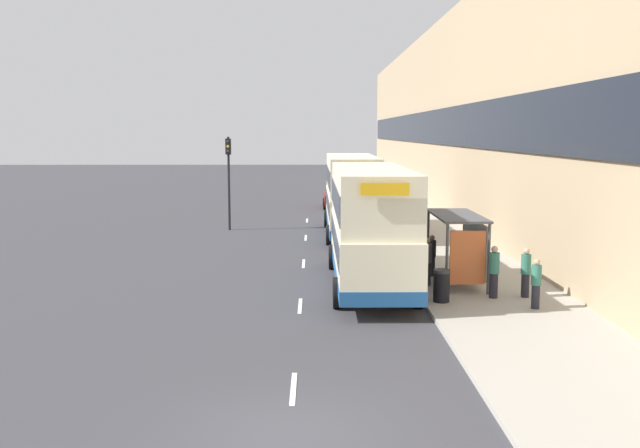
# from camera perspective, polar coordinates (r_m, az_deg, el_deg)

# --- Properties ---
(ground_plane) EXTENTS (220.00, 220.00, 0.00)m
(ground_plane) POSITION_cam_1_polar(r_m,az_deg,el_deg) (13.79, -2.44, -16.45)
(ground_plane) COLOR #38383D
(pavement) EXTENTS (5.00, 93.00, 0.14)m
(pavement) POSITION_cam_1_polar(r_m,az_deg,el_deg) (51.75, 6.25, 1.23)
(pavement) COLOR #A39E93
(pavement) RESTS_ON ground_plane
(terrace_facade) EXTENTS (3.10, 93.00, 13.18)m
(terrace_facade) POSITION_cam_1_polar(r_m,az_deg,el_deg) (52.09, 10.76, 8.36)
(terrace_facade) COLOR tan
(terrace_facade) RESTS_ON ground_plane
(lane_mark_0) EXTENTS (0.12, 2.00, 0.01)m
(lane_mark_0) POSITION_cam_1_polar(r_m,az_deg,el_deg) (15.97, -2.14, -13.01)
(lane_mark_0) COLOR silver
(lane_mark_0) RESTS_ON ground_plane
(lane_mark_1) EXTENTS (0.12, 2.00, 0.01)m
(lane_mark_1) POSITION_cam_1_polar(r_m,az_deg,el_deg) (23.09, -1.60, -6.57)
(lane_mark_1) COLOR silver
(lane_mark_1) RESTS_ON ground_plane
(lane_mark_2) EXTENTS (0.12, 2.00, 0.01)m
(lane_mark_2) POSITION_cam_1_polar(r_m,az_deg,el_deg) (30.37, -1.32, -3.18)
(lane_mark_2) COLOR silver
(lane_mark_2) RESTS_ON ground_plane
(lane_mark_3) EXTENTS (0.12, 2.00, 0.01)m
(lane_mark_3) POSITION_cam_1_polar(r_m,az_deg,el_deg) (37.71, -1.15, -1.11)
(lane_mark_3) COLOR silver
(lane_mark_3) RESTS_ON ground_plane
(lane_mark_4) EXTENTS (0.12, 2.00, 0.01)m
(lane_mark_4) POSITION_cam_1_polar(r_m,az_deg,el_deg) (45.08, -1.04, 0.28)
(lane_mark_4) COLOR silver
(lane_mark_4) RESTS_ON ground_plane
(bus_shelter) EXTENTS (1.60, 4.20, 2.48)m
(bus_shelter) POSITION_cam_1_polar(r_m,az_deg,el_deg) (25.90, 11.38, -0.97)
(bus_shelter) COLOR #4C4C51
(bus_shelter) RESTS_ON ground_plane
(double_decker_bus_near) EXTENTS (2.85, 10.13, 4.30)m
(double_decker_bus_near) POSITION_cam_1_polar(r_m,az_deg,el_deg) (25.56, 4.06, -0.03)
(double_decker_bus_near) COLOR beige
(double_decker_bus_near) RESTS_ON ground_plane
(double_decker_bus_ahead) EXTENTS (2.85, 10.44, 4.30)m
(double_decker_bus_ahead) POSITION_cam_1_polar(r_m,az_deg,el_deg) (38.39, 2.54, 2.46)
(double_decker_bus_ahead) COLOR beige
(double_decker_bus_ahead) RESTS_ON ground_plane
(car_0) EXTENTS (2.02, 4.29, 1.65)m
(car_0) POSITION_cam_1_polar(r_m,az_deg,el_deg) (52.67, 1.34, 2.20)
(car_0) COLOR maroon
(car_0) RESTS_ON ground_plane
(pedestrian_at_shelter) EXTENTS (0.34, 0.34, 1.71)m
(pedestrian_at_shelter) POSITION_cam_1_polar(r_m,az_deg,el_deg) (25.63, 8.56, -2.95)
(pedestrian_at_shelter) COLOR #23232D
(pedestrian_at_shelter) RESTS_ON ground_plane
(pedestrian_1) EXTENTS (0.34, 0.34, 1.73)m
(pedestrian_1) POSITION_cam_1_polar(r_m,az_deg,el_deg) (24.10, 13.74, -3.71)
(pedestrian_1) COLOR #23232D
(pedestrian_1) RESTS_ON ground_plane
(pedestrian_2) EXTENTS (0.31, 0.31, 1.57)m
(pedestrian_2) POSITION_cam_1_polar(r_m,az_deg,el_deg) (23.01, 16.90, -4.55)
(pedestrian_2) COLOR #23232D
(pedestrian_2) RESTS_ON ground_plane
(pedestrian_3) EXTENTS (0.31, 0.31, 1.57)m
(pedestrian_3) POSITION_cam_1_polar(r_m,az_deg,el_deg) (27.28, 8.93, -2.48)
(pedestrian_3) COLOR #23232D
(pedestrian_3) RESTS_ON ground_plane
(pedestrian_4) EXTENTS (0.33, 0.33, 1.64)m
(pedestrian_4) POSITION_cam_1_polar(r_m,az_deg,el_deg) (24.49, 16.13, -3.72)
(pedestrian_4) COLOR #23232D
(pedestrian_4) RESTS_ON ground_plane
(litter_bin) EXTENTS (0.55, 0.55, 1.05)m
(litter_bin) POSITION_cam_1_polar(r_m,az_deg,el_deg) (23.28, 9.70, -4.88)
(litter_bin) COLOR black
(litter_bin) RESTS_ON ground_plane
(traffic_light_far_kerb) EXTENTS (0.30, 0.32, 5.30)m
(traffic_light_far_kerb) POSITION_cam_1_polar(r_m,az_deg,el_deg) (40.79, -7.32, 4.47)
(traffic_light_far_kerb) COLOR black
(traffic_light_far_kerb) RESTS_ON ground_plane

